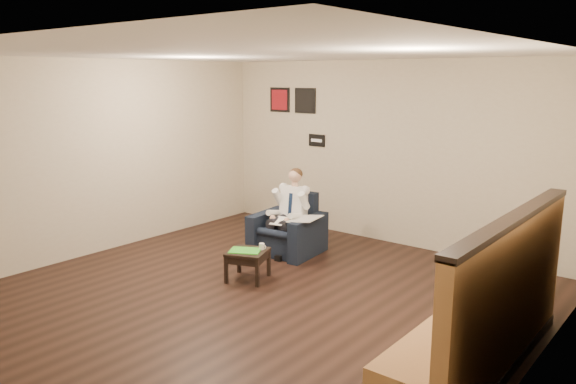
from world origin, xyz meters
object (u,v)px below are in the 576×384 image
Objects in this scene: side_table at (248,265)px; banquette at (478,292)px; coffee_mug at (262,246)px; seated_man at (283,215)px; cafe_table at (510,281)px; green_folder at (245,250)px; armchair at (287,224)px; smartphone at (255,248)px.

banquette is (3.07, -0.36, 0.52)m from side_table.
seated_man is at bearing 113.47° from coffee_mug.
banquette is at bearing -29.35° from seated_man.
coffee_mug is 0.11× the size of cafe_table.
cafe_table is at bearing 18.79° from green_folder.
banquette reaches higher than armchair.
banquette is 1.38m from cafe_table.
seated_man is 0.43× the size of banquette.
cafe_table is at bearing -7.98° from seated_man.
armchair is 1.09m from smartphone.
seated_man is 14.53× the size of coffee_mug.
green_folder is 0.17m from smartphone.
coffee_mug is at bearing 170.32° from banquette.
cafe_table reaches higher than side_table.
cafe_table is (2.84, 0.83, -0.04)m from coffee_mug.
banquette is (3.38, -1.54, 0.28)m from armchair.
smartphone is at bearing 93.72° from side_table.
coffee_mug is at bearing -163.66° from cafe_table.
armchair is at bearing 104.53° from side_table.
green_folder is (0.29, -1.21, -0.04)m from armchair.
seated_man is 1.02m from coffee_mug.
coffee_mug is (0.40, -0.93, -0.16)m from seated_man.
coffee_mug is at bearing 54.77° from green_folder.
green_folder is at bearing -125.23° from side_table.
green_folder is 0.22m from coffee_mug.
coffee_mug is (0.11, 0.15, 0.23)m from side_table.
seated_man reaches higher than armchair.
green_folder reaches higher than side_table.
side_table is (0.30, -1.08, -0.40)m from seated_man.
cafe_table is (2.95, 0.84, -0.01)m from smartphone.
banquette is at bearing -6.60° from side_table.
seated_man is 3.66m from banquette.
armchair is 3.26m from cafe_table.
armchair is 1.12m from coffee_mug.
side_table is 0.30m from coffee_mug.
banquette is (3.08, -0.50, 0.32)m from smartphone.
banquette reaches higher than coffee_mug.
cafe_table reaches higher than smartphone.
armchair is 1.16× the size of cafe_table.
seated_man is at bearing -90.00° from armchair.
side_table is at bearing -125.23° from coffee_mug.
seated_man is 3.25m from cafe_table.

